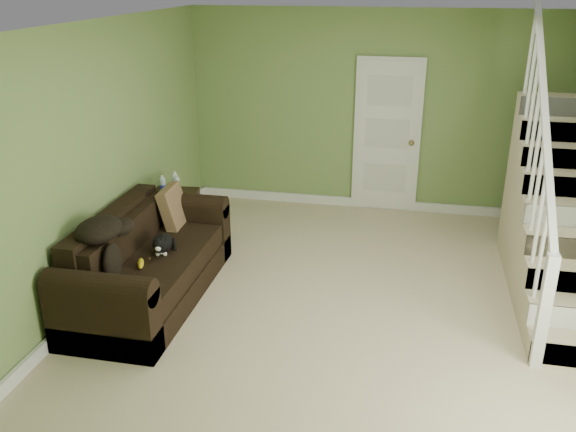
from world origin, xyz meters
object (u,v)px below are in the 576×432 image
at_px(sofa, 147,266).
at_px(cat, 162,244).
at_px(side_table, 174,218).
at_px(banana, 141,263).

height_order(sofa, cat, sofa).
bearing_deg(side_table, banana, -79.19).
height_order(side_table, cat, side_table).
distance_m(sofa, side_table, 1.27).
bearing_deg(sofa, banana, -73.90).
height_order(side_table, banana, side_table).
distance_m(side_table, banana, 1.56).
bearing_deg(side_table, cat, -73.02).
xyz_separation_m(side_table, cat, (0.37, -1.20, 0.24)).
xyz_separation_m(cat, banana, (-0.08, -0.32, -0.06)).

